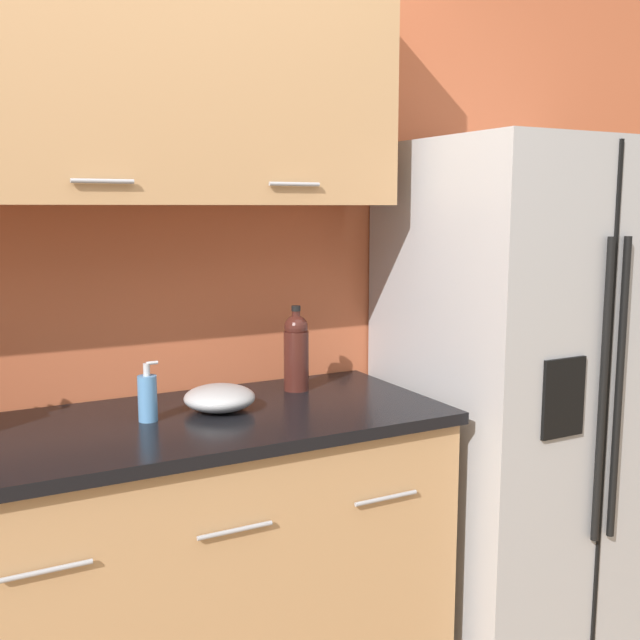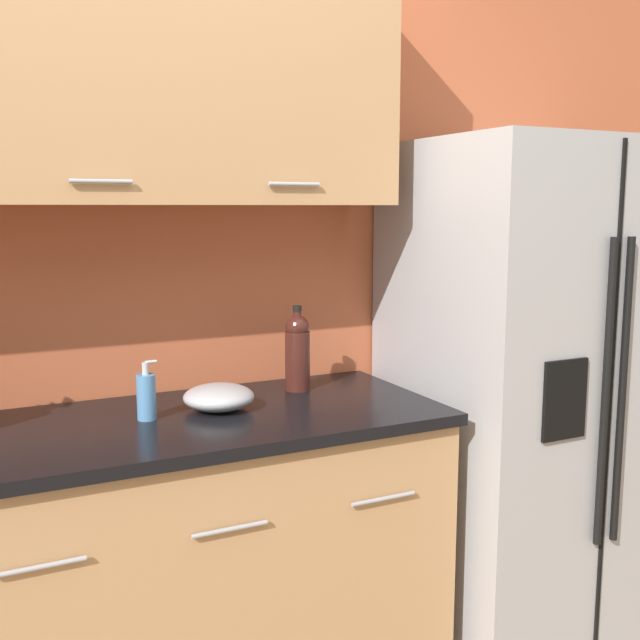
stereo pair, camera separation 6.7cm
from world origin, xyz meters
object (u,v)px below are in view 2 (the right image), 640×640
Objects in this scene: soap_dispenser at (146,396)px; mixing_bowl at (219,397)px; wine_bottle at (297,351)px; refrigerator at (526,393)px.

soap_dispenser is 0.22m from mixing_bowl.
wine_bottle is at bearing 20.45° from mixing_bowl.
wine_bottle is at bearing 13.58° from soap_dispenser.
mixing_bowl is (-1.10, 0.09, 0.09)m from refrigerator.
soap_dispenser is (-0.52, -0.13, -0.06)m from wine_bottle.
mixing_bowl is at bearing 175.52° from refrigerator.
soap_dispenser is at bearing 176.77° from refrigerator.
refrigerator is at bearing -3.23° from soap_dispenser.
wine_bottle is (-0.79, 0.20, 0.19)m from refrigerator.
mixing_bowl is at bearing -159.55° from wine_bottle.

